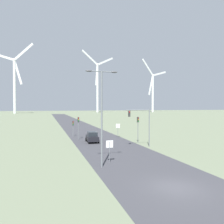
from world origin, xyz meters
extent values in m
plane|color=#667056|center=(0.00, 0.00, 0.00)|extent=(600.00, 600.00, 0.00)
cube|color=#38383D|center=(0.00, 48.00, 0.00)|extent=(10.00, 240.00, 0.01)
cylinder|color=slate|center=(-4.04, 7.03, 4.90)|extent=(0.18, 0.18, 9.80)
cylinder|color=slate|center=(-4.04, 7.03, 9.75)|extent=(2.64, 0.10, 0.10)
ellipsoid|color=#4C4C51|center=(-5.36, 7.03, 9.75)|extent=(0.70, 0.32, 0.20)
ellipsoid|color=#4C4C51|center=(-2.72, 7.03, 9.75)|extent=(0.70, 0.32, 0.20)
cylinder|color=slate|center=(-2.73, 8.70, 1.13)|extent=(0.07, 0.07, 2.27)
cube|color=white|center=(-2.73, 8.69, 2.04)|extent=(0.81, 0.01, 0.81)
cube|color=red|center=(-2.73, 8.70, 2.04)|extent=(0.76, 0.02, 0.76)
cylinder|color=slate|center=(4.27, 26.71, 1.28)|extent=(0.07, 0.07, 2.56)
cube|color=white|center=(4.27, 26.70, 2.33)|extent=(0.81, 0.01, 0.81)
cube|color=red|center=(4.27, 26.71, 2.33)|extent=(0.76, 0.02, 0.76)
cylinder|color=slate|center=(-3.64, 26.40, 2.11)|extent=(0.11, 0.11, 4.22)
cube|color=#2D2D2D|center=(-3.64, 26.40, 3.77)|extent=(0.28, 0.24, 0.90)
sphere|color=red|center=(-3.64, 26.26, 4.04)|extent=(0.16, 0.16, 0.16)
sphere|color=gold|center=(-3.64, 26.26, 3.77)|extent=(0.16, 0.16, 0.16)
sphere|color=green|center=(-3.64, 26.26, 3.50)|extent=(0.16, 0.16, 0.16)
cylinder|color=slate|center=(5.49, 19.62, 2.21)|extent=(0.11, 0.11, 4.42)
cube|color=#2D2D2D|center=(5.49, 19.62, 3.97)|extent=(0.28, 0.24, 0.90)
sphere|color=red|center=(5.49, 19.48, 4.24)|extent=(0.16, 0.16, 0.16)
sphere|color=gold|center=(5.49, 19.48, 3.97)|extent=(0.16, 0.16, 0.16)
sphere|color=green|center=(5.49, 19.48, 3.70)|extent=(0.16, 0.16, 0.16)
cylinder|color=slate|center=(-4.09, 30.88, 1.60)|extent=(0.11, 0.11, 3.20)
cube|color=#2D2D2D|center=(-4.09, 30.88, 2.75)|extent=(0.28, 0.24, 0.90)
sphere|color=red|center=(-4.09, 30.75, 3.02)|extent=(0.16, 0.16, 0.16)
sphere|color=gold|center=(-4.09, 30.75, 2.75)|extent=(0.16, 0.16, 0.16)
sphere|color=green|center=(-4.09, 30.75, 2.48)|extent=(0.16, 0.16, 0.16)
cylinder|color=slate|center=(5.82, 16.06, 2.95)|extent=(0.14, 0.14, 5.91)
cylinder|color=slate|center=(3.87, 16.06, 5.66)|extent=(3.90, 0.12, 0.12)
cube|color=#2D2D2D|center=(2.50, 16.06, 5.11)|extent=(0.28, 0.24, 0.90)
sphere|color=red|center=(2.50, 15.92, 5.38)|extent=(0.18, 0.18, 0.18)
cube|color=black|center=(-1.79, 22.70, 0.73)|extent=(2.08, 4.21, 0.80)
cube|color=#1E2328|center=(-1.79, 22.55, 1.48)|extent=(1.70, 2.20, 0.70)
cylinder|color=black|center=(-2.62, 23.97, 0.33)|extent=(0.22, 0.66, 0.66)
cylinder|color=black|center=(-0.97, 23.97, 0.33)|extent=(0.22, 0.66, 0.66)
cylinder|color=black|center=(-2.62, 21.43, 0.33)|extent=(0.22, 0.66, 0.66)
cylinder|color=black|center=(-0.97, 21.43, 0.33)|extent=(0.22, 0.66, 0.66)
cylinder|color=silver|center=(-35.09, 190.95, 23.12)|extent=(2.20, 2.20, 46.23)
sphere|color=silver|center=(-35.09, 190.95, 46.23)|extent=(2.60, 2.60, 2.60)
cube|color=silver|center=(-45.78, 190.93, 49.09)|extent=(20.60, 0.53, 7.11)
cube|color=silver|center=(-32.21, 190.95, 35.54)|extent=(7.15, 0.51, 20.59)
cube|color=silver|center=(-27.27, 190.96, 54.07)|extent=(15.99, 0.53, 16.02)
cylinder|color=silver|center=(42.38, 207.88, 24.75)|extent=(2.20, 2.20, 49.49)
sphere|color=silver|center=(42.38, 207.88, 49.49)|extent=(2.60, 2.60, 2.60)
cube|color=silver|center=(33.77, 204.80, 55.80)|extent=(17.35, 6.62, 13.37)
cube|color=silver|center=(41.54, 207.58, 38.41)|extent=(3.44, 1.64, 21.00)
cube|color=silver|center=(51.83, 211.27, 54.26)|extent=(18.69, 7.10, 10.60)
cylinder|color=silver|center=(101.53, 198.76, 19.80)|extent=(2.20, 2.20, 39.60)
sphere|color=silver|center=(101.53, 198.76, 39.60)|extent=(2.60, 2.60, 2.60)
cube|color=silver|center=(94.05, 195.98, 47.59)|extent=(15.46, 6.16, 16.33)
cube|color=silver|center=(98.78, 197.74, 28.70)|extent=(6.98, 3.00, 21.02)
cube|color=silver|center=(111.75, 202.57, 42.52)|extent=(19.88, 7.81, 7.23)
camera|label=1|loc=(-9.49, -14.41, 6.22)|focal=35.00mm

